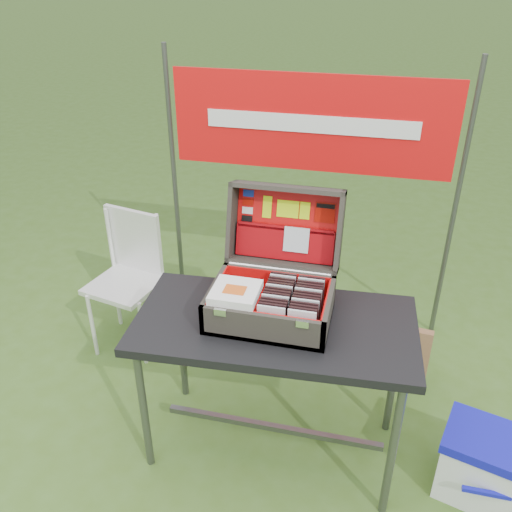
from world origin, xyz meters
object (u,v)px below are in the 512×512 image
(table, at_px, (274,387))
(chair, at_px, (125,286))
(cooler, at_px, (485,466))
(suitcase, at_px, (274,264))
(cardboard_box, at_px, (396,355))

(table, bearing_deg, chair, 146.68)
(chair, bearing_deg, cooler, -5.13)
(suitcase, bearing_deg, chair, 152.90)
(suitcase, bearing_deg, cardboard_box, 42.02)
(table, xyz_separation_m, cooler, (0.97, -0.04, -0.21))
(chair, relative_size, cardboard_box, 2.26)
(table, xyz_separation_m, chair, (-1.02, 0.59, 0.04))
(chair, bearing_deg, suitcase, -14.57)
(chair, xyz_separation_m, cardboard_box, (1.59, 0.03, -0.23))
(suitcase, height_order, cardboard_box, suitcase)
(suitcase, bearing_deg, table, -72.23)
(table, height_order, suitcase, suitcase)
(cardboard_box, bearing_deg, suitcase, -130.85)
(suitcase, xyz_separation_m, cooler, (0.99, -0.12, -0.82))
(cooler, distance_m, chair, 2.10)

